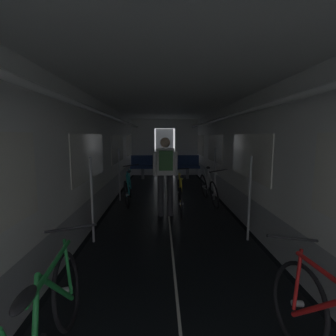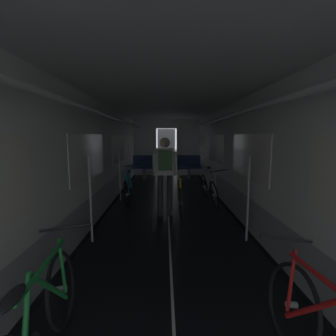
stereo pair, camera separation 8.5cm
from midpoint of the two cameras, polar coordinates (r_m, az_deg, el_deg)
train_car_shell at (r=5.34m, az=-0.33°, el=7.25°), size 3.14×12.34×2.57m
bench_seat_far_left at (r=9.91m, az=-6.14°, el=0.75°), size 0.98×0.51×0.95m
bench_seat_far_right at (r=9.93m, az=4.27°, el=0.78°), size 0.98×0.51×0.95m
bicycle_teal at (r=6.40m, az=-9.70°, el=-4.69°), size 0.44×1.69×0.95m
bicycle_white at (r=6.40m, az=9.12°, el=-4.70°), size 0.47×1.70×0.96m
bicycle_green at (r=2.22m, az=-27.67°, el=-30.33°), size 0.44×1.69×0.95m
person_cyclist_aisle at (r=5.17m, az=-1.09°, el=-0.34°), size 0.54×0.38×1.69m
bicycle_yellow_in_aisle at (r=5.56m, az=2.38°, el=-6.41°), size 0.44×1.69×0.94m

